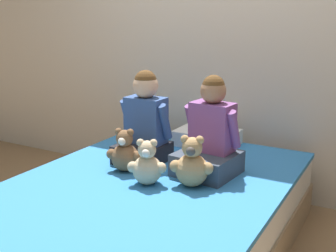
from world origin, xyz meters
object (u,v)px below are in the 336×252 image
child_on_left (145,123)px  teddy_bear_held_by_left_child (125,153)px  teddy_bear_held_by_right_child (192,165)px  pillow_at_headboard (207,137)px  child_on_right (210,137)px  bed (150,216)px  teddy_bear_between_children (147,165)px

child_on_left → teddy_bear_held_by_left_child: (-0.00, -0.23, -0.14)m
teddy_bear_held_by_right_child → pillow_at_headboard: (-0.24, 0.76, -0.07)m
child_on_right → teddy_bear_held_by_left_child: child_on_right is taller
bed → teddy_bear_between_children: 0.34m
child_on_right → teddy_bear_held_by_right_child: size_ratio=2.03×
child_on_left → child_on_right: same height
bed → child_on_right: bearing=50.2°
teddy_bear_held_by_left_child → teddy_bear_between_children: size_ratio=1.01×
pillow_at_headboard → teddy_bear_held_by_right_child: bearing=-72.2°
bed → child_on_right: size_ratio=3.35×
teddy_bear_held_by_left_child → teddy_bear_held_by_right_child: bearing=-16.7°
bed → teddy_bear_held_by_right_child: size_ratio=6.79×
pillow_at_headboard → child_on_right: bearing=-64.5°
child_on_left → pillow_at_headboard: 0.59m
child_on_left → child_on_right: bearing=1.5°
teddy_bear_held_by_right_child → teddy_bear_between_children: teddy_bear_held_by_right_child is taller
child_on_right → teddy_bear_between_children: bearing=-118.3°
teddy_bear_held_by_left_child → teddy_bear_between_children: teddy_bear_held_by_left_child is taller
child_on_left → pillow_at_headboard: (0.22, 0.51, -0.20)m
bed → teddy_bear_held_by_left_child: teddy_bear_held_by_left_child is taller
child_on_left → teddy_bear_held_by_right_child: 0.54m
child_on_right → teddy_bear_held_by_right_child: bearing=-84.4°
teddy_bear_held_by_right_child → pillow_at_headboard: 0.80m
child_on_right → teddy_bear_between_children: child_on_right is taller
teddy_bear_held_by_left_child → bed: bearing=-32.1°
child_on_left → teddy_bear_held_by_right_child: (0.46, -0.24, -0.13)m
pillow_at_headboard → child_on_left: bearing=-113.2°
pillow_at_headboard → bed: bearing=-90.0°
child_on_left → teddy_bear_held_by_right_child: child_on_left is taller
teddy_bear_held_by_right_child → teddy_bear_between_children: 0.25m
bed → child_on_left: bearing=126.4°
teddy_bear_held_by_right_child → teddy_bear_held_by_left_child: bearing=161.3°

